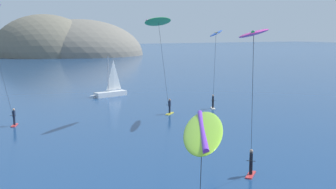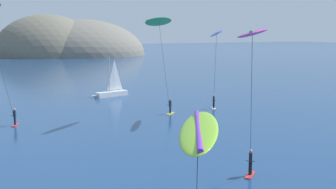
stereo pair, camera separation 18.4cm
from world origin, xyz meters
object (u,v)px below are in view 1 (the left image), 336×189
object	(u,v)px
kitesurfer_green	(159,28)
kitesurfer_lime	(202,145)
sailboat_near	(109,92)
kitesurfer_magenta	(253,46)
kitesurfer_blue	(216,40)

from	to	relation	value
kitesurfer_green	kitesurfer_lime	bearing A→B (deg)	-115.82
kitesurfer_lime	kitesurfer_green	world-z (taller)	kitesurfer_green
sailboat_near	kitesurfer_lime	size ratio (longest dim) A/B	0.91
kitesurfer_magenta	kitesurfer_lime	world-z (taller)	kitesurfer_magenta
kitesurfer_magenta	kitesurfer_blue	size ratio (longest dim) A/B	1.00
kitesurfer_magenta	kitesurfer_blue	distance (m)	23.34
kitesurfer_magenta	kitesurfer_blue	world-z (taller)	kitesurfer_blue
kitesurfer_blue	kitesurfer_lime	distance (m)	32.53
sailboat_near	kitesurfer_blue	size ratio (longest dim) A/B	0.64
sailboat_near	kitesurfer_green	world-z (taller)	kitesurfer_green
kitesurfer_blue	sailboat_near	bearing A→B (deg)	103.18
kitesurfer_magenta	kitesurfer_lime	distance (m)	9.79
sailboat_near	kitesurfer_lime	xyz separation A→B (m)	(-14.69, -45.48, 5.07)
sailboat_near	kitesurfer_magenta	bearing A→B (deg)	-100.84
kitesurfer_magenta	kitesurfer_lime	bearing A→B (deg)	-139.35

